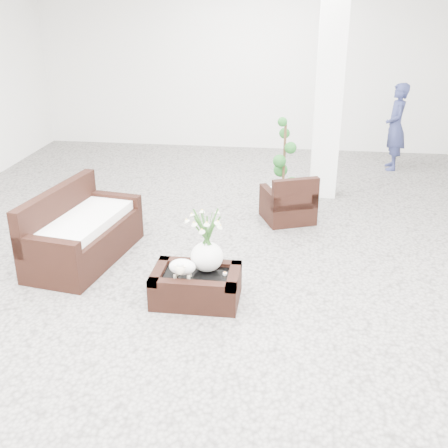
# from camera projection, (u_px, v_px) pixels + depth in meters

# --- Properties ---
(ground) EXTENTS (11.00, 11.00, 0.00)m
(ground) POSITION_uv_depth(u_px,v_px,m) (225.00, 269.00, 6.49)
(ground) COLOR gray
(ground) RESTS_ON ground
(column) EXTENTS (0.40, 0.40, 3.50)m
(column) POSITION_uv_depth(u_px,v_px,m) (330.00, 83.00, 8.22)
(column) COLOR white
(column) RESTS_ON ground
(coffee_table) EXTENTS (0.90, 0.60, 0.31)m
(coffee_table) POSITION_uv_depth(u_px,v_px,m) (196.00, 287.00, 5.79)
(coffee_table) COLOR black
(coffee_table) RESTS_ON ground
(sheep_figurine) EXTENTS (0.28, 0.23, 0.21)m
(sheep_figurine) POSITION_uv_depth(u_px,v_px,m) (182.00, 269.00, 5.61)
(sheep_figurine) COLOR white
(sheep_figurine) RESTS_ON coffee_table
(planter_narcissus) EXTENTS (0.44, 0.44, 0.80)m
(planter_narcissus) POSITION_uv_depth(u_px,v_px,m) (207.00, 235.00, 5.65)
(planter_narcissus) COLOR white
(planter_narcissus) RESTS_ON coffee_table
(tealight) EXTENTS (0.04, 0.04, 0.03)m
(tealight) POSITION_uv_depth(u_px,v_px,m) (225.00, 273.00, 5.70)
(tealight) COLOR white
(tealight) RESTS_ON coffee_table
(armchair) EXTENTS (0.84, 0.83, 0.70)m
(armchair) POSITION_uv_depth(u_px,v_px,m) (288.00, 197.00, 7.76)
(armchair) COLOR black
(armchair) RESTS_ON ground
(loveseat) EXTENTS (1.04, 1.74, 0.87)m
(loveseat) POSITION_uv_depth(u_px,v_px,m) (83.00, 226.00, 6.59)
(loveseat) COLOR black
(loveseat) RESTS_ON ground
(topiary) EXTENTS (0.34, 0.34, 1.28)m
(topiary) POSITION_uv_depth(u_px,v_px,m) (284.00, 160.00, 8.40)
(topiary) COLOR #194E1A
(topiary) RESTS_ON ground
(shopper) EXTENTS (0.38, 0.57, 1.55)m
(shopper) POSITION_uv_depth(u_px,v_px,m) (396.00, 127.00, 9.87)
(shopper) COLOR navy
(shopper) RESTS_ON ground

